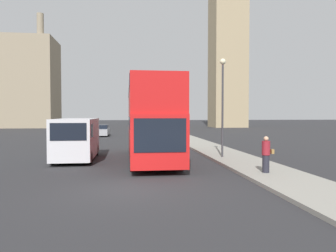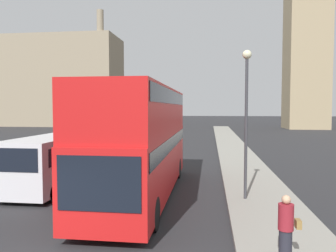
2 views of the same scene
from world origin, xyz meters
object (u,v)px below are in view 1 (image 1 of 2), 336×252
at_px(pedestrian, 266,154).
at_px(parked_sedan, 102,131).
at_px(red_double_decker_bus, 151,117).
at_px(street_lamp, 223,93).
at_px(white_van, 77,138).

height_order(pedestrian, parked_sedan, pedestrian).
bearing_deg(pedestrian, parked_sedan, 108.15).
relative_size(red_double_decker_bus, pedestrian, 6.82).
distance_m(pedestrian, street_lamp, 6.27).
xyz_separation_m(red_double_decker_bus, parked_sedan, (-4.63, 22.62, -1.91)).
relative_size(white_van, street_lamp, 0.96).
relative_size(street_lamp, parked_sedan, 1.24).
bearing_deg(street_lamp, parked_sedan, 111.29).
xyz_separation_m(white_van, pedestrian, (9.11, -6.31, -0.37)).
height_order(red_double_decker_bus, pedestrian, red_double_decker_bus).
bearing_deg(white_van, street_lamp, -5.58).
bearing_deg(street_lamp, red_double_decker_bus, 175.62).
height_order(pedestrian, street_lamp, street_lamp).
bearing_deg(red_double_decker_bus, white_van, 173.27).
bearing_deg(red_double_decker_bus, street_lamp, -4.38).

